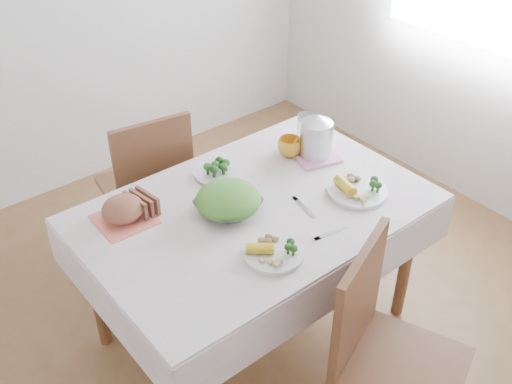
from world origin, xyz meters
TOP-DOWN VIEW (x-y plane):
  - floor at (0.00, 0.00)m, footprint 3.60×3.60m
  - dining_table at (0.00, 0.00)m, footprint 1.40×0.90m
  - tablecloth at (0.00, 0.00)m, footprint 1.50×1.00m
  - chair_near at (0.02, -0.85)m, footprint 0.58×0.58m
  - chair_far at (-0.11, 0.82)m, footprint 0.49×0.49m
  - salad_bowl at (-0.11, 0.04)m, footprint 0.30×0.30m
  - dinner_plate_left at (-0.15, -0.29)m, footprint 0.33×0.33m
  - dinner_plate_right at (0.42, -0.21)m, footprint 0.38×0.38m
  - broccoli_plate at (0.01, 0.31)m, footprint 0.22×0.22m
  - napkin at (-0.49, 0.28)m, footprint 0.24×0.24m
  - bread_loaf at (-0.49, 0.28)m, footprint 0.22×0.21m
  - yellow_mug at (0.40, 0.22)m, footprint 0.15×0.15m
  - glass_tumbler at (0.56, 0.29)m, footprint 0.09×0.09m
  - pink_tray at (0.48, 0.13)m, footprint 0.26×0.26m
  - electric_kettle at (0.48, 0.13)m, footprint 0.21×0.21m
  - fork_left at (-0.11, -0.27)m, footprint 0.08×0.16m
  - fork_right at (0.16, -0.14)m, footprint 0.05×0.17m
  - knife at (0.13, -0.34)m, footprint 0.17×0.04m

SIDE VIEW (x-z plane):
  - floor at x=0.00m, z-range 0.00..0.00m
  - dining_table at x=0.00m, z-range 0.00..0.75m
  - chair_near at x=0.02m, z-range -0.03..0.96m
  - chair_far at x=-0.11m, z-range -0.01..0.94m
  - tablecloth at x=0.00m, z-range 0.75..0.76m
  - napkin at x=-0.49m, z-range 0.76..0.77m
  - fork_left at x=-0.11m, z-range 0.76..0.77m
  - fork_right at x=0.16m, z-range 0.76..0.77m
  - knife at x=0.13m, z-range 0.76..0.77m
  - pink_tray at x=0.48m, z-range 0.76..0.78m
  - broccoli_plate at x=0.01m, z-range 0.76..0.78m
  - dinner_plate_left at x=-0.15m, z-range 0.76..0.78m
  - dinner_plate_right at x=0.42m, z-range 0.76..0.78m
  - salad_bowl at x=-0.11m, z-range 0.76..0.83m
  - yellow_mug at x=0.40m, z-range 0.76..0.86m
  - bread_loaf at x=-0.49m, z-range 0.77..0.87m
  - glass_tumbler at x=0.56m, z-range 0.75..0.90m
  - electric_kettle at x=0.48m, z-range 0.77..0.99m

